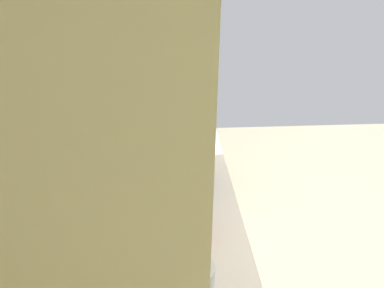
{
  "coord_description": "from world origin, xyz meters",
  "views": [
    {
      "loc": [
        -1.55,
        1.38,
        2.07
      ],
      "look_at": [
        -0.26,
        1.3,
        1.38
      ],
      "focal_mm": 29.51,
      "sensor_mm": 36.0,
      "label": 1
    }
  ],
  "objects_px": {
    "oven_range": "(179,152)",
    "kettle": "(197,280)",
    "bowl": "(192,230)",
    "microwave": "(176,165)"
  },
  "relations": [
    {
      "from": "oven_range",
      "to": "kettle",
      "type": "relative_size",
      "value": 5.58
    },
    {
      "from": "bowl",
      "to": "kettle",
      "type": "height_order",
      "value": "kettle"
    },
    {
      "from": "bowl",
      "to": "kettle",
      "type": "bearing_deg",
      "value": 180.0
    },
    {
      "from": "oven_range",
      "to": "kettle",
      "type": "distance_m",
      "value": 2.06
    },
    {
      "from": "microwave",
      "to": "bowl",
      "type": "bearing_deg",
      "value": -171.02
    },
    {
      "from": "microwave",
      "to": "bowl",
      "type": "distance_m",
      "value": 0.47
    },
    {
      "from": "bowl",
      "to": "kettle",
      "type": "relative_size",
      "value": 0.96
    },
    {
      "from": "oven_range",
      "to": "bowl",
      "type": "bearing_deg",
      "value": -178.63
    },
    {
      "from": "oven_range",
      "to": "bowl",
      "type": "relative_size",
      "value": 5.8
    },
    {
      "from": "microwave",
      "to": "oven_range",
      "type": "bearing_deg",
      "value": -1.47
    }
  ]
}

